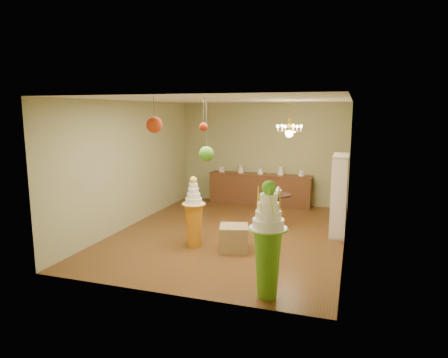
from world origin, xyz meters
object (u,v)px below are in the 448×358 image
(sideboard, at_px, (260,189))
(round_table, at_px, (278,206))
(pedestal_orange, at_px, (194,219))
(pedestal_green, at_px, (268,248))

(sideboard, distance_m, round_table, 2.37)
(round_table, bearing_deg, sideboard, 113.16)
(sideboard, height_order, round_table, sideboard)
(sideboard, bearing_deg, round_table, -66.84)
(pedestal_orange, xyz_separation_m, sideboard, (0.45, 4.06, -0.11))
(pedestal_green, distance_m, round_table, 3.68)
(round_table, bearing_deg, pedestal_orange, -126.25)
(pedestal_orange, height_order, round_table, pedestal_orange)
(sideboard, xyz_separation_m, round_table, (0.93, -2.18, 0.05))
(pedestal_green, height_order, pedestal_orange, pedestal_green)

